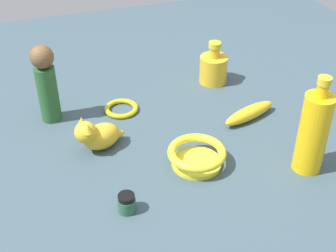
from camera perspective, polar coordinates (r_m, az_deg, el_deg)
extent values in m
plane|color=#384C56|center=(1.24, 0.00, -1.79)|extent=(2.00, 2.00, 0.00)
cylinder|color=gold|center=(1.50, 5.61, 6.95)|extent=(0.09, 0.09, 0.09)
cylinder|color=gold|center=(1.48, 5.74, 9.02)|extent=(0.03, 0.03, 0.03)
cylinder|color=gold|center=(1.46, 5.80, 9.90)|extent=(0.04, 0.04, 0.02)
cylinder|color=yellow|center=(1.15, 17.42, -0.92)|extent=(0.07, 0.07, 0.21)
cylinder|color=yellow|center=(1.08, 18.49, 4.17)|extent=(0.03, 0.03, 0.03)
cylinder|color=gold|center=(1.07, 18.73, 5.29)|extent=(0.03, 0.03, 0.02)
cylinder|color=#295C2C|center=(1.33, -14.54, 3.84)|extent=(0.07, 0.07, 0.16)
sphere|color=brown|center=(1.28, -15.28, 8.21)|extent=(0.06, 0.06, 0.06)
torus|color=gold|center=(1.37, -5.77, 2.16)|extent=(0.10, 0.10, 0.01)
cylinder|color=yellow|center=(1.16, 3.52, -4.53)|extent=(0.13, 0.13, 0.01)
torus|color=yellow|center=(1.14, 3.58, -3.27)|extent=(0.15, 0.15, 0.02)
ellipsoid|color=yellow|center=(1.34, 10.00, 1.58)|extent=(0.18, 0.09, 0.04)
ellipsoid|color=gold|center=(1.21, -8.18, -1.26)|extent=(0.12, 0.09, 0.07)
sphere|color=gold|center=(1.18, -10.11, -0.77)|extent=(0.06, 0.06, 0.06)
cone|color=gold|center=(1.16, -9.87, -0.16)|extent=(0.03, 0.03, 0.03)
cone|color=gold|center=(1.18, -10.58, 0.56)|extent=(0.03, 0.03, 0.03)
ellipsoid|color=gold|center=(1.24, -6.31, -1.06)|extent=(0.05, 0.03, 0.02)
cylinder|color=#2B5F3D|center=(1.04, -5.10, -9.65)|extent=(0.04, 0.04, 0.03)
cylinder|color=gold|center=(1.03, -5.14, -9.05)|extent=(0.03, 0.03, 0.00)
cylinder|color=black|center=(1.02, -5.16, -8.74)|extent=(0.04, 0.04, 0.01)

